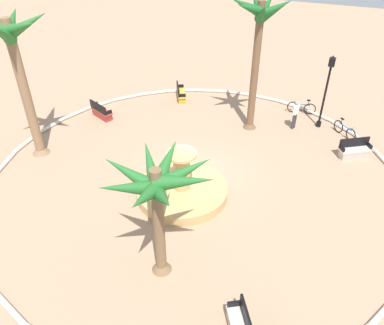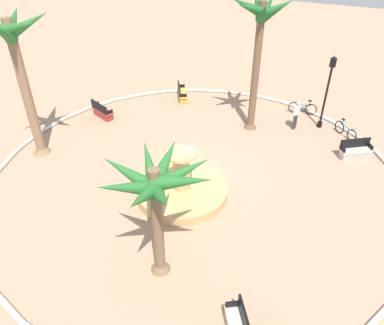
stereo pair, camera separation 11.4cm
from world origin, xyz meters
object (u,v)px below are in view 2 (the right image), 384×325
object	(u,v)px
palm_tree_near_fountain	(156,189)
bicycle_red_frame	(303,108)
bench_west	(355,152)
lamppost	(328,87)
bicycle_by_lamppost	(345,131)
bench_east	(182,94)
person_cyclist_helmet	(296,114)
palm_tree_mid_plaza	(260,30)
fountain	(182,189)
bench_north	(102,112)
palm_tree_by_curb	(16,56)

from	to	relation	value
palm_tree_near_fountain	bicycle_red_frame	bearing A→B (deg)	-100.10
bench_west	lamppost	bearing A→B (deg)	-51.33
palm_tree_near_fountain	lamppost	bearing A→B (deg)	-106.21
palm_tree_near_fountain	bicycle_by_lamppost	xyz separation A→B (m)	(-5.17, -12.24, -3.29)
bench_east	person_cyclist_helmet	xyz separation A→B (m)	(-7.56, 1.02, 0.61)
palm_tree_near_fountain	palm_tree_mid_plaza	distance (m)	11.32
person_cyclist_helmet	fountain	bearing A→B (deg)	66.62
fountain	palm_tree_mid_plaza	xyz separation A→B (m)	(-1.11, -7.11, 5.22)
lamppost	bench_north	bearing A→B (deg)	18.01
palm_tree_by_curb	bench_east	size ratio (longest dim) A/B	4.30
bicycle_by_lamppost	palm_tree_near_fountain	bearing A→B (deg)	67.12
lamppost	person_cyclist_helmet	distance (m)	2.16
palm_tree_mid_plaza	bicycle_by_lamppost	size ratio (longest dim) A/B	5.69
palm_tree_mid_plaza	lamppost	distance (m)	5.06
bench_north	bicycle_by_lamppost	xyz separation A→B (m)	(-13.66, -3.37, 0.04)
palm_tree_by_curb	bench_east	xyz separation A→B (m)	(-4.04, -8.74, -4.81)
palm_tree_by_curb	bicycle_by_lamppost	size ratio (longest dim) A/B	5.59
fountain	bicycle_by_lamppost	distance (m)	10.28
bench_east	bicycle_red_frame	distance (m)	7.72
palm_tree_near_fountain	bicycle_red_frame	world-z (taller)	palm_tree_near_fountain
fountain	bench_west	xyz separation A→B (m)	(-6.84, -6.21, 0.03)
bench_east	person_cyclist_helmet	size ratio (longest dim) A/B	0.96
palm_tree_by_curb	palm_tree_near_fountain	bearing A→B (deg)	154.80
palm_tree_mid_plaza	bicycle_red_frame	distance (m)	6.42
palm_tree_by_curb	bicycle_by_lamppost	xyz separation A→B (m)	(-14.35, -7.92, -4.77)
bench_west	bicycle_red_frame	size ratio (longest dim) A/B	0.94
palm_tree_mid_plaza	bench_east	distance (m)	7.60
fountain	bicycle_by_lamppost	world-z (taller)	fountain
bench_north	person_cyclist_helmet	xyz separation A→B (m)	(-10.91, -3.18, 0.61)
palm_tree_by_curb	bench_west	xyz separation A→B (m)	(-14.98, -5.94, -4.81)
lamppost	bicycle_red_frame	xyz separation A→B (m)	(1.22, -1.26, -2.09)
palm_tree_mid_plaza	bench_east	xyz separation A→B (m)	(5.21, -1.90, -5.19)
palm_tree_by_curb	bench_west	size ratio (longest dim) A/B	4.38
bicycle_by_lamppost	bicycle_red_frame	bearing A→B (deg)	-35.05
palm_tree_mid_plaza	bench_west	world-z (taller)	palm_tree_mid_plaza
palm_tree_near_fountain	palm_tree_mid_plaza	bearing A→B (deg)	-90.37
bench_east	bench_west	size ratio (longest dim) A/B	1.02
fountain	bench_east	xyz separation A→B (m)	(4.10, -9.01, 0.03)
bench_west	bicycle_red_frame	xyz separation A→B (m)	(3.29, -3.84, 0.04)
palm_tree_by_curb	bicycle_red_frame	bearing A→B (deg)	-140.09
fountain	bicycle_red_frame	bearing A→B (deg)	-109.46
bicycle_red_frame	bicycle_by_lamppost	size ratio (longest dim) A/B	1.36
lamppost	bicycle_by_lamppost	distance (m)	2.60
lamppost	palm_tree_near_fountain	bearing A→B (deg)	73.79
bench_north	bicycle_by_lamppost	world-z (taller)	bench_north
lamppost	palm_tree_by_curb	bearing A→B (deg)	33.41
bicycle_red_frame	fountain	bearing A→B (deg)	70.54
palm_tree_near_fountain	bench_west	world-z (taller)	palm_tree_near_fountain
palm_tree_mid_plaza	bench_east	world-z (taller)	palm_tree_mid_plaza
palm_tree_near_fountain	bench_west	distance (m)	12.25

